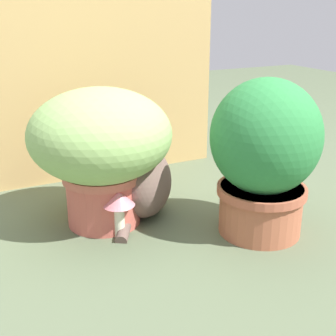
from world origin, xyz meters
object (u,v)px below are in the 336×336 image
(grass_planter, at_px, (101,145))
(leafy_planter, at_px, (264,154))
(mushroom_ornament_pink, at_px, (119,203))
(cat, at_px, (145,177))

(grass_planter, distance_m, leafy_planter, 0.48)
(leafy_planter, xyz_separation_m, mushroom_ornament_pink, (-0.39, 0.16, -0.14))
(leafy_planter, bearing_deg, mushroom_ornament_pink, 157.89)
(grass_planter, bearing_deg, leafy_planter, -33.96)
(leafy_planter, bearing_deg, cat, 131.50)
(cat, distance_m, mushroom_ornament_pink, 0.19)
(grass_planter, xyz_separation_m, mushroom_ornament_pink, (0.01, -0.11, -0.15))
(mushroom_ornament_pink, bearing_deg, cat, 41.85)
(grass_planter, relative_size, mushroom_ornament_pink, 2.95)
(cat, height_order, mushroom_ornament_pink, cat)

